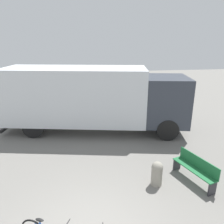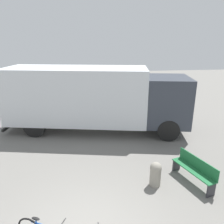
# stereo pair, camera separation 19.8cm
# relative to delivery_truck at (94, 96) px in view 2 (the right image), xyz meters

# --- Properties ---
(delivery_truck) EXTENTS (9.89, 4.28, 3.43)m
(delivery_truck) POSITION_rel_delivery_truck_xyz_m (0.00, 0.00, 0.00)
(delivery_truck) COLOR silver
(delivery_truck) RESTS_ON ground
(park_bench) EXTENTS (0.91, 1.78, 0.92)m
(park_bench) POSITION_rel_delivery_truck_xyz_m (3.24, -5.13, -1.41)
(park_bench) COLOR #1E6638
(park_bench) RESTS_ON ground
(bollard_near_bench) EXTENTS (0.40, 0.40, 0.88)m
(bollard_near_bench) POSITION_rel_delivery_truck_xyz_m (1.83, -5.16, -1.44)
(bollard_near_bench) COLOR gray
(bollard_near_bench) RESTS_ON ground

